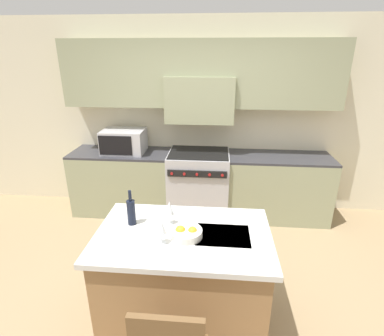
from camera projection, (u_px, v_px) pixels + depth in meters
ground_plane at (186, 305)px, 2.84m from camera, size 10.00×10.00×0.00m
back_cabinetry at (200, 102)px, 4.13m from camera, size 10.00×0.46×2.70m
back_counter at (199, 184)px, 4.32m from camera, size 3.63×0.62×0.92m
range_stove at (199, 184)px, 4.29m from camera, size 0.84×0.70×0.95m
microwave at (124, 141)px, 4.17m from camera, size 0.58×0.44×0.32m
kitchen_island at (184, 277)px, 2.55m from camera, size 1.40×0.89×0.89m
wine_bottle at (131, 211)px, 2.48m from camera, size 0.07×0.07×0.31m
wine_glass_near at (161, 227)px, 2.21m from camera, size 0.07×0.07×0.21m
wine_glass_far at (169, 209)px, 2.47m from camera, size 0.07×0.07×0.21m
fruit_bowl at (186, 233)px, 2.33m from camera, size 0.25×0.25×0.09m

